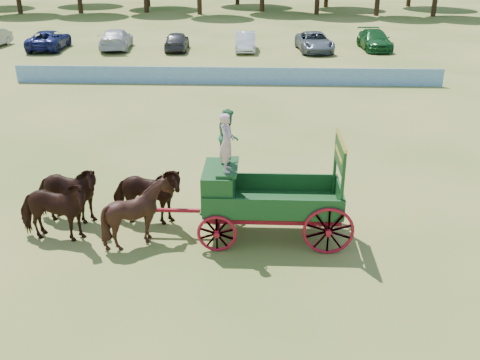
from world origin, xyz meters
name	(u,v)px	position (x,y,z in m)	size (l,w,h in m)	color
ground	(220,225)	(0.00, 0.00, 0.00)	(160.00, 160.00, 0.00)	#AA8E4D
horse_lead_left	(53,211)	(-4.57, -1.14, 0.93)	(1.01, 2.21, 1.87)	black
horse_lead_right	(67,194)	(-4.57, -0.04, 0.93)	(1.01, 2.21, 1.87)	black
horse_wheel_left	(139,213)	(-2.17, -1.14, 0.94)	(1.51, 1.70, 1.87)	black
horse_wheel_right	(147,196)	(-2.17, -0.04, 0.93)	(1.01, 2.21, 1.87)	black
farm_dray	(246,183)	(0.79, -0.57, 1.63)	(6.00, 2.00, 3.75)	maroon
sponsor_banner	(227,76)	(-1.00, 18.00, 0.53)	(26.00, 0.08, 1.05)	#1F66AB
parked_cars	(166,40)	(-6.71, 29.93, 0.76)	(38.46, 6.67, 1.61)	silver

